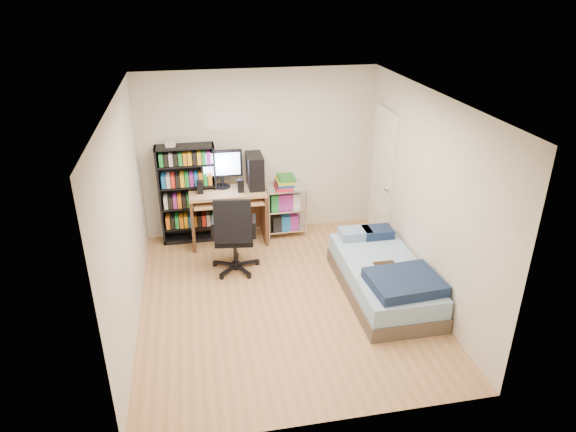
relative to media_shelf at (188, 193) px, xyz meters
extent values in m
cube|color=tan|center=(1.09, -1.84, -0.79)|extent=(3.50, 4.00, 0.04)
cube|color=silver|center=(1.09, -1.84, 1.75)|extent=(3.50, 4.00, 0.04)
cube|color=silver|center=(1.09, 0.18, 0.48)|extent=(3.50, 0.04, 2.50)
cube|color=silver|center=(1.09, -3.86, 0.48)|extent=(3.50, 0.04, 2.50)
cube|color=silver|center=(-0.68, -1.84, 0.48)|extent=(0.04, 4.00, 2.50)
cube|color=silver|center=(2.86, -1.84, 0.48)|extent=(0.04, 4.00, 2.50)
cube|color=black|center=(0.00, 0.00, -0.02)|extent=(0.84, 0.28, 1.49)
cube|color=black|center=(0.00, 0.00, -0.53)|extent=(0.78, 0.26, 0.02)
cube|color=red|center=(0.00, -0.01, -0.43)|extent=(0.73, 0.22, 0.18)
cube|color=black|center=(0.00, 0.00, -0.21)|extent=(0.78, 0.26, 0.02)
cube|color=#185FA8|center=(0.00, -0.01, -0.10)|extent=(0.73, 0.22, 0.18)
cube|color=black|center=(0.00, 0.00, 0.12)|extent=(0.78, 0.26, 0.02)
cube|color=gold|center=(0.00, -0.01, 0.23)|extent=(0.73, 0.22, 0.18)
cube|color=black|center=(0.00, 0.00, 0.44)|extent=(0.78, 0.26, 0.02)
cube|color=#1C8232|center=(0.00, -0.01, 0.55)|extent=(0.73, 0.22, 0.18)
cube|color=silver|center=(-0.19, 0.00, 0.75)|extent=(0.13, 0.12, 0.06)
cube|color=tan|center=(0.57, -0.15, 0.04)|extent=(1.11, 0.61, 0.04)
cube|color=#37271E|center=(0.03, -0.15, -0.37)|extent=(0.04, 0.61, 0.79)
cube|color=#37271E|center=(1.10, -0.15, -0.37)|extent=(0.04, 0.61, 0.79)
cube|color=#37271E|center=(0.57, 0.14, -0.35)|extent=(1.07, 0.03, 0.72)
cube|color=tan|center=(0.57, -0.24, -0.07)|extent=(1.00, 0.50, 0.03)
cube|color=black|center=(0.57, -0.26, -0.04)|extent=(0.49, 0.17, 0.03)
cube|color=black|center=(0.51, -0.03, 0.43)|extent=(0.60, 0.06, 0.40)
cube|color=#CCE0FF|center=(0.51, -0.06, 0.43)|extent=(0.53, 0.01, 0.33)
cube|color=black|center=(0.99, -0.09, 0.31)|extent=(0.22, 0.47, 0.49)
cube|color=black|center=(0.18, -0.20, 0.16)|extent=(0.09, 0.09, 0.19)
cube|color=black|center=(0.75, -0.26, 0.16)|extent=(0.09, 0.09, 0.19)
cylinder|color=black|center=(0.58, -1.00, -0.48)|extent=(0.05, 0.05, 0.40)
cube|color=black|center=(0.58, -1.00, -0.27)|extent=(0.56, 0.56, 0.08)
cube|color=black|center=(0.55, -1.23, 0.07)|extent=(0.49, 0.21, 0.58)
cube|color=black|center=(0.31, -0.96, -0.12)|extent=(0.08, 0.31, 0.23)
cube|color=black|center=(0.84, -1.03, -0.12)|extent=(0.08, 0.31, 0.23)
cylinder|color=silver|center=(1.16, -0.28, -0.38)|extent=(0.03, 0.03, 0.78)
cylinder|color=silver|center=(1.72, -0.27, -0.38)|extent=(0.03, 0.03, 0.78)
cylinder|color=silver|center=(1.15, 0.12, -0.38)|extent=(0.03, 0.03, 0.78)
cylinder|color=silver|center=(1.72, 0.13, -0.38)|extent=(0.03, 0.03, 0.78)
cube|color=silver|center=(1.44, -0.07, -0.65)|extent=(0.57, 0.41, 0.02)
cube|color=silver|center=(1.44, -0.07, -0.32)|extent=(0.57, 0.41, 0.02)
cube|color=silver|center=(1.44, -0.07, 0.00)|extent=(0.57, 0.41, 0.02)
cube|color=#B61A28|center=(1.44, -0.07, 0.10)|extent=(0.25, 0.32, 0.18)
cube|color=brown|center=(2.35, -1.94, -0.67)|extent=(0.95, 1.89, 0.19)
cube|color=#93C0DC|center=(2.35, -1.94, -0.46)|extent=(0.91, 1.85, 0.23)
cube|color=#152342|center=(2.40, -2.46, -0.29)|extent=(0.85, 0.72, 0.13)
cube|color=#99B2D9|center=(2.21, -1.18, -0.29)|extent=(0.43, 0.28, 0.12)
cube|color=#152342|center=(2.52, -1.20, -0.29)|extent=(0.40, 0.28, 0.12)
cube|color=#391F12|center=(2.35, -1.98, -0.34)|extent=(0.26, 0.21, 0.02)
cube|color=silver|center=(2.82, -0.49, 0.23)|extent=(0.05, 0.80, 2.00)
sphere|color=silver|center=(2.76, -0.81, 0.18)|extent=(0.08, 0.08, 0.08)
camera|label=1|loc=(0.14, -7.12, 2.90)|focal=32.00mm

